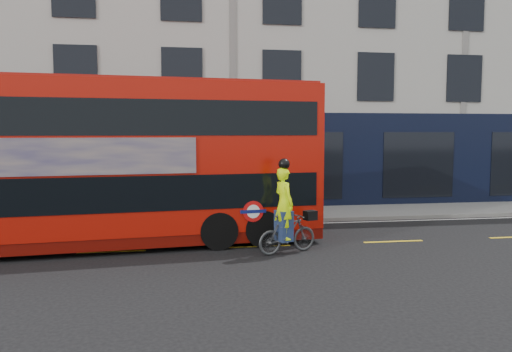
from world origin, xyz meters
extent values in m
plane|color=black|center=(0.00, 0.00, 0.00)|extent=(120.00, 120.00, 0.00)
cube|color=gray|center=(0.00, 6.50, 0.06)|extent=(60.00, 3.00, 0.12)
cube|color=slate|center=(0.00, 5.00, 0.07)|extent=(60.00, 0.12, 0.13)
cube|color=#A6A49D|center=(0.00, 13.00, 7.50)|extent=(50.00, 10.00, 15.00)
cube|color=black|center=(0.00, 7.98, 2.00)|extent=(50.00, 0.08, 4.00)
cube|color=silver|center=(0.00, 4.70, 0.00)|extent=(58.00, 0.10, 0.01)
cube|color=#AA1106|center=(-3.93, 2.20, 2.51)|extent=(11.60, 3.73, 4.09)
cube|color=#550803|center=(-3.93, 2.20, 0.31)|extent=(11.59, 3.68, 0.31)
cube|color=black|center=(-3.93, 2.20, 1.61)|extent=(11.15, 3.72, 0.93)
cube|color=black|center=(-3.93, 2.20, 3.57)|extent=(11.15, 3.72, 0.93)
cube|color=maroon|center=(-3.93, 2.20, 4.58)|extent=(11.36, 3.60, 0.08)
cube|color=black|center=(1.76, 2.78, 1.61)|extent=(0.28, 2.32, 0.93)
cube|color=black|center=(1.76, 2.78, 3.57)|extent=(0.28, 2.32, 0.93)
cube|color=tan|center=(-4.83, 0.78, 2.59)|extent=(6.19, 0.67, 0.93)
cylinder|color=red|center=(-0.19, 1.25, 1.04)|extent=(0.58, 0.08, 0.58)
cylinder|color=white|center=(-0.19, 1.24, 1.04)|extent=(0.37, 0.06, 0.37)
cube|color=#0C1459|center=(-0.19, 1.24, 1.04)|extent=(0.72, 0.09, 0.09)
cylinder|color=black|center=(-0.01, 2.60, 0.52)|extent=(1.30, 2.73, 1.04)
cylinder|color=black|center=(-1.25, 2.47, 0.52)|extent=(1.30, 2.73, 1.04)
imported|color=#3F4243|center=(0.62, 0.60, 0.52)|extent=(1.79, 1.05, 1.04)
imported|color=#C5F206|center=(0.52, 0.56, 1.34)|extent=(0.65, 0.80, 1.87)
cube|color=black|center=(1.31, 0.85, 0.96)|extent=(0.39, 0.35, 0.25)
cube|color=navy|center=(0.52, 0.56, 0.75)|extent=(0.47, 0.53, 0.80)
sphere|color=black|center=(0.52, 0.56, 2.37)|extent=(0.30, 0.30, 0.30)
camera|label=1|loc=(-2.20, -12.07, 3.19)|focal=35.00mm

